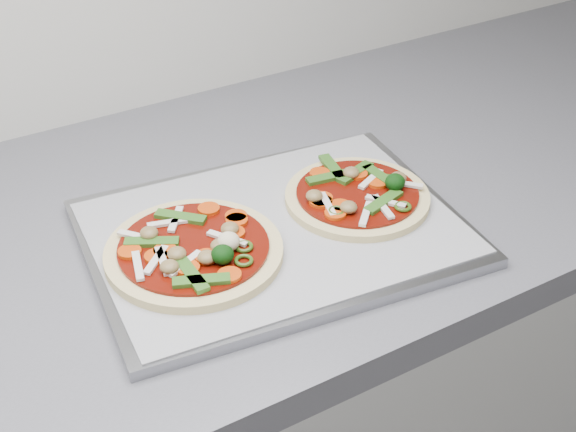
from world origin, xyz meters
TOP-DOWN VIEW (x-y plane):
  - base_cabinet at (0.00, 1.30)m, footprint 3.60×0.60m
  - countertop at (0.00, 1.30)m, footprint 3.60×0.60m
  - baking_tray at (-0.48, 1.22)m, footprint 0.45×0.35m
  - parchment at (-0.48, 1.22)m, footprint 0.42×0.32m
  - pizza_left at (-0.58, 1.21)m, footprint 0.22×0.22m
  - pizza_right at (-0.37, 1.21)m, footprint 0.19×0.19m

SIDE VIEW (x-z plane):
  - base_cabinet at x=0.00m, z-range 0.00..0.86m
  - countertop at x=0.00m, z-range 0.86..0.90m
  - baking_tray at x=-0.48m, z-range 0.90..0.91m
  - parchment at x=-0.48m, z-range 0.91..0.92m
  - pizza_right at x=-0.37m, z-range 0.91..0.94m
  - pizza_left at x=-0.58m, z-range 0.91..0.94m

